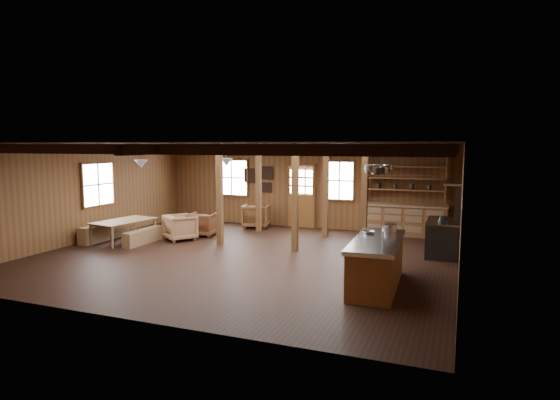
% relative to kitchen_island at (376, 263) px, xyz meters
% --- Properties ---
extents(room, '(10.04, 9.04, 2.84)m').
position_rel_kitchen_island_xyz_m(room, '(-3.51, 1.32, 0.92)').
color(room, black).
rests_on(room, ground).
extents(ceiling_joists, '(9.80, 8.82, 0.18)m').
position_rel_kitchen_island_xyz_m(ceiling_joists, '(-3.51, 1.50, 2.20)').
color(ceiling_joists, black).
rests_on(ceiling_joists, ceiling).
extents(timber_posts, '(3.95, 2.35, 2.80)m').
position_rel_kitchen_island_xyz_m(timber_posts, '(-2.99, 3.40, 0.92)').
color(timber_posts, '#482B14').
rests_on(timber_posts, floor).
extents(back_door, '(1.02, 0.08, 2.15)m').
position_rel_kitchen_island_xyz_m(back_door, '(-3.51, 5.77, 0.40)').
color(back_door, brown).
rests_on(back_door, floor).
extents(window_back_left, '(1.32, 0.06, 1.32)m').
position_rel_kitchen_island_xyz_m(window_back_left, '(-6.11, 5.78, 1.12)').
color(window_back_left, white).
rests_on(window_back_left, wall_back).
extents(window_back_right, '(1.02, 0.06, 1.32)m').
position_rel_kitchen_island_xyz_m(window_back_right, '(-2.21, 5.78, 1.12)').
color(window_back_right, white).
rests_on(window_back_right, wall_back).
extents(window_left, '(0.14, 1.24, 1.32)m').
position_rel_kitchen_island_xyz_m(window_left, '(-8.47, 1.82, 1.12)').
color(window_left, white).
rests_on(window_left, wall_back).
extents(notice_boards, '(1.08, 0.03, 0.90)m').
position_rel_kitchen_island_xyz_m(notice_boards, '(-5.00, 5.78, 1.16)').
color(notice_boards, beige).
rests_on(notice_boards, wall_back).
extents(back_counter, '(2.55, 0.60, 2.45)m').
position_rel_kitchen_island_xyz_m(back_counter, '(-0.11, 5.53, 0.12)').
color(back_counter, brown).
rests_on(back_counter, floor).
extents(pendant_lamps, '(1.86, 2.36, 0.66)m').
position_rel_kitchen_island_xyz_m(pendant_lamps, '(-5.76, 2.32, 1.77)').
color(pendant_lamps, '#2B2B2D').
rests_on(pendant_lamps, ceiling).
extents(pot_rack, '(0.32, 3.00, 0.46)m').
position_rel_kitchen_island_xyz_m(pot_rack, '(-0.24, 1.72, 1.77)').
color(pot_rack, '#2B2B2D').
rests_on(pot_rack, ceiling).
extents(kitchen_island, '(0.97, 2.53, 1.20)m').
position_rel_kitchen_island_xyz_m(kitchen_island, '(0.00, 0.00, 0.00)').
color(kitchen_island, brown).
rests_on(kitchen_island, floor).
extents(step_stool, '(0.53, 0.43, 0.41)m').
position_rel_kitchen_island_xyz_m(step_stool, '(-0.51, 1.47, -0.27)').
color(step_stool, brown).
rests_on(step_stool, floor).
extents(commercial_range, '(0.79, 1.51, 1.86)m').
position_rel_kitchen_island_xyz_m(commercial_range, '(1.14, 3.26, 0.13)').
color(commercial_range, '#2B2B2D').
rests_on(commercial_range, floor).
extents(dining_table, '(1.21, 1.88, 0.62)m').
position_rel_kitchen_island_xyz_m(dining_table, '(-7.41, 1.66, -0.17)').
color(dining_table, olive).
rests_on(dining_table, floor).
extents(bench_wall, '(0.33, 1.76, 0.48)m').
position_rel_kitchen_island_xyz_m(bench_wall, '(-8.16, 1.66, -0.24)').
color(bench_wall, brown).
rests_on(bench_wall, floor).
extents(bench_aisle, '(0.27, 1.46, 0.40)m').
position_rel_kitchen_island_xyz_m(bench_aisle, '(-6.79, 1.66, -0.28)').
color(bench_aisle, brown).
rests_on(bench_aisle, floor).
extents(armchair_a, '(0.89, 0.90, 0.71)m').
position_rel_kitchen_island_xyz_m(armchair_a, '(-5.80, 3.23, -0.12)').
color(armchair_a, brown).
rests_on(armchair_a, floor).
extents(armchair_b, '(1.01, 1.03, 0.78)m').
position_rel_kitchen_island_xyz_m(armchair_b, '(-4.87, 5.12, -0.09)').
color(armchair_b, brown).
rests_on(armchair_b, floor).
extents(armchair_c, '(1.12, 1.13, 0.75)m').
position_rel_kitchen_island_xyz_m(armchair_c, '(-6.08, 2.45, -0.11)').
color(armchair_c, '#9A6C46').
rests_on(armchair_c, floor).
extents(counter_pot, '(0.30, 0.30, 0.18)m').
position_rel_kitchen_island_xyz_m(counter_pot, '(0.11, 0.83, 0.55)').
color(counter_pot, '#B0B2B7').
rests_on(counter_pot, kitchen_island).
extents(bowl, '(0.30, 0.30, 0.06)m').
position_rel_kitchen_island_xyz_m(bowl, '(-0.26, 0.52, 0.49)').
color(bowl, silver).
rests_on(bowl, kitchen_island).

